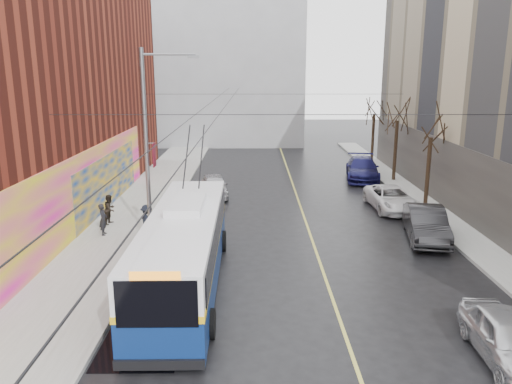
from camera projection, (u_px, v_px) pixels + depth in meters
ground at (300, 355)px, 14.43m from camera, size 140.00×140.00×0.00m
sidewalk_left at (126, 227)px, 26.02m from camera, size 4.00×60.00×0.15m
sidewalk_right at (451, 226)px, 26.12m from camera, size 2.00×60.00×0.15m
lane_line at (304, 217)px, 28.03m from camera, size 0.12×50.00×0.01m
building_far at (212, 61)px, 55.92m from camera, size 20.50×12.10×18.00m
streetlight_pole at (149, 141)px, 22.95m from camera, size 2.65×0.60×9.00m
catenary_wires at (232, 103)px, 27.26m from camera, size 18.00×60.00×0.22m
tree_near at (432, 124)px, 28.83m from camera, size 3.20×3.20×6.40m
tree_mid at (398, 110)px, 35.56m from camera, size 3.20×3.20×6.68m
tree_far at (375, 105)px, 42.38m from camera, size 3.20×3.20×6.57m
puddle at (142, 344)px, 15.05m from camera, size 2.40×3.07×0.01m
pigeons_flying at (235, 95)px, 22.85m from camera, size 2.51×4.30×2.11m
trolleybus at (184, 248)px, 18.68m from camera, size 2.82×11.71×5.52m
parked_car_a at (507, 338)px, 14.06m from camera, size 1.75×4.07×1.37m
parked_car_b at (426, 224)px, 24.07m from camera, size 2.49×5.07×1.60m
parked_car_c at (391, 198)px, 29.31m from camera, size 2.53×5.01×1.36m
parked_car_d at (362, 169)px, 37.29m from camera, size 3.15×5.98×1.65m
following_car at (214, 186)px, 32.41m from camera, size 2.22×4.34×1.41m
pedestrian_a at (103, 219)px, 24.34m from camera, size 0.44×0.61×1.56m
pedestrian_b at (110, 209)px, 26.11m from camera, size 0.75×0.88×1.56m
pedestrian_c at (147, 221)px, 24.07m from camera, size 1.03×1.18×1.59m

